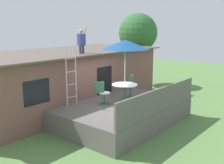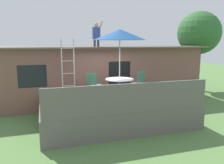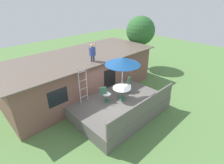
{
  "view_description": "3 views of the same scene",
  "coord_description": "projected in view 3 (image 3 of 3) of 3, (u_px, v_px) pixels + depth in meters",
  "views": [
    {
      "loc": [
        -8.39,
        -6.51,
        3.89
      ],
      "look_at": [
        0.44,
        0.85,
        1.5
      ],
      "focal_mm": 43.89,
      "sensor_mm": 36.0,
      "label": 1
    },
    {
      "loc": [
        -2.44,
        -7.78,
        2.88
      ],
      "look_at": [
        0.16,
        0.64,
        1.33
      ],
      "focal_mm": 36.36,
      "sensor_mm": 36.0,
      "label": 2
    },
    {
      "loc": [
        -6.09,
        -5.76,
        6.27
      ],
      "look_at": [
        0.48,
        1.07,
        1.45
      ],
      "focal_mm": 27.85,
      "sensor_mm": 36.0,
      "label": 3
    }
  ],
  "objects": [
    {
      "name": "ground_plane",
      "position": [
        119.0,
        112.0,
        10.31
      ],
      "size": [
        40.0,
        40.0,
        0.0
      ],
      "primitive_type": "plane",
      "color": "#567F42"
    },
    {
      "name": "house",
      "position": [
        82.0,
        74.0,
        12.01
      ],
      "size": [
        10.5,
        4.5,
        2.68
      ],
      "color": "brown",
      "rests_on": "ground"
    },
    {
      "name": "deck",
      "position": [
        119.0,
        107.0,
        10.13
      ],
      "size": [
        5.22,
        3.64,
        0.8
      ],
      "primitive_type": "cube",
      "color": "#605B56",
      "rests_on": "ground"
    },
    {
      "name": "deck_railing",
      "position": [
        145.0,
        107.0,
        8.61
      ],
      "size": [
        5.12,
        0.08,
        0.9
      ],
      "primitive_type": "cube",
      "color": "#605B56",
      "rests_on": "deck"
    },
    {
      "name": "patio_table",
      "position": [
        122.0,
        90.0,
        9.86
      ],
      "size": [
        1.04,
        1.04,
        0.74
      ],
      "color": "#33664C",
      "rests_on": "deck"
    },
    {
      "name": "patio_umbrella",
      "position": [
        123.0,
        61.0,
        9.07
      ],
      "size": [
        1.9,
        1.9,
        2.54
      ],
      "color": "silver",
      "rests_on": "deck"
    },
    {
      "name": "step_ladder",
      "position": [
        83.0,
        85.0,
        9.38
      ],
      "size": [
        0.52,
        0.04,
        2.2
      ],
      "color": "silver",
      "rests_on": "deck"
    },
    {
      "name": "person_figure",
      "position": [
        92.0,
        51.0,
        10.11
      ],
      "size": [
        0.47,
        0.2,
        1.11
      ],
      "color": "#33384C",
      "rests_on": "house"
    },
    {
      "name": "patio_chair_left",
      "position": [
        105.0,
        94.0,
        9.72
      ],
      "size": [
        0.58,
        0.44,
        0.92
      ],
      "rotation": [
        0.0,
        0.0,
        -0.52
      ],
      "color": "#33664C",
      "rests_on": "deck"
    },
    {
      "name": "patio_chair_right",
      "position": [
        128.0,
        85.0,
        10.72
      ],
      "size": [
        0.6,
        0.44,
        0.92
      ],
      "rotation": [
        0.0,
        0.0,
        -2.78
      ],
      "color": "#33664C",
      "rests_on": "deck"
    },
    {
      "name": "backyard_tree",
      "position": [
        140.0,
        31.0,
        15.1
      ],
      "size": [
        2.49,
        2.49,
        4.66
      ],
      "color": "brown",
      "rests_on": "ground"
    }
  ]
}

